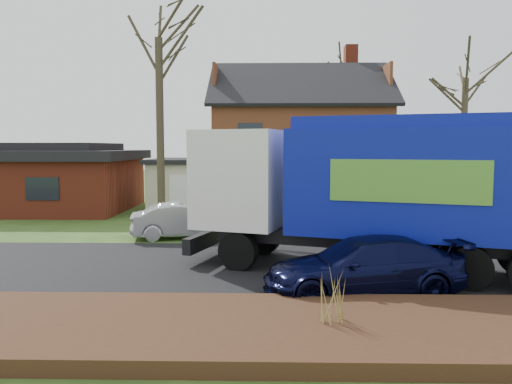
{
  "coord_description": "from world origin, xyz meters",
  "views": [
    {
      "loc": [
        0.24,
        -14.23,
        3.5
      ],
      "look_at": [
        -0.14,
        2.5,
        1.98
      ],
      "focal_mm": 35.0,
      "sensor_mm": 36.0,
      "label": 1
    }
  ],
  "objects": [
    {
      "name": "ground",
      "position": [
        0.0,
        0.0,
        0.0
      ],
      "size": [
        120.0,
        120.0,
        0.0
      ],
      "primitive_type": "plane",
      "color": "#2B4C19",
      "rests_on": "ground"
    },
    {
      "name": "road",
      "position": [
        0.0,
        0.0,
        0.01
      ],
      "size": [
        80.0,
        7.0,
        0.02
      ],
      "primitive_type": "cube",
      "color": "black",
      "rests_on": "ground"
    },
    {
      "name": "mulch_verge",
      "position": [
        0.0,
        -5.3,
        0.15
      ],
      "size": [
        80.0,
        3.5,
        0.3
      ],
      "primitive_type": "cube",
      "color": "black",
      "rests_on": "ground"
    },
    {
      "name": "main_house",
      "position": [
        1.49,
        13.91,
        4.03
      ],
      "size": [
        12.95,
        8.95,
        9.26
      ],
      "color": "beige",
      "rests_on": "ground"
    },
    {
      "name": "ranch_house",
      "position": [
        -12.0,
        13.0,
        1.81
      ],
      "size": [
        9.8,
        8.2,
        3.7
      ],
      "color": "#963620",
      "rests_on": "ground"
    },
    {
      "name": "garbage_truck",
      "position": [
        3.25,
        -0.38,
        2.48
      ],
      "size": [
        10.38,
        5.67,
        4.3
      ],
      "rotation": [
        0.0,
        0.0,
        -0.32
      ],
      "color": "black",
      "rests_on": "ground"
    },
    {
      "name": "silver_sedan",
      "position": [
        -2.91,
        4.68,
        0.68
      ],
      "size": [
        4.31,
        2.3,
        1.35
      ],
      "primitive_type": "imported",
      "rotation": [
        0.0,
        0.0,
        1.79
      ],
      "color": "#AEB0B6",
      "rests_on": "ground"
    },
    {
      "name": "navy_wagon",
      "position": [
        2.5,
        -2.64,
        0.69
      ],
      "size": [
        4.99,
        2.7,
        1.37
      ],
      "primitive_type": "imported",
      "rotation": [
        0.0,
        0.0,
        -1.4
      ],
      "color": "black",
      "rests_on": "ground"
    },
    {
      "name": "tree_front_west",
      "position": [
        -4.62,
        8.41,
        9.57
      ],
      "size": [
        3.91,
        3.91,
        11.61
      ],
      "color": "#3C3424",
      "rests_on": "ground"
    },
    {
      "name": "tree_front_east",
      "position": [
        10.0,
        10.94,
        7.96
      ],
      "size": [
        3.53,
        3.53,
        9.8
      ],
      "color": "#443A28",
      "rests_on": "ground"
    },
    {
      "name": "tree_back",
      "position": [
        5.43,
        20.86,
        9.18
      ],
      "size": [
        3.48,
        3.48,
        11.02
      ],
      "color": "#3B3123",
      "rests_on": "ground"
    },
    {
      "name": "grass_clump_mid",
      "position": [
        1.47,
        -5.27,
        0.8
      ],
      "size": [
        0.36,
        0.3,
        1.0
      ],
      "color": "#9B8644",
      "rests_on": "mulch_verge"
    }
  ]
}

